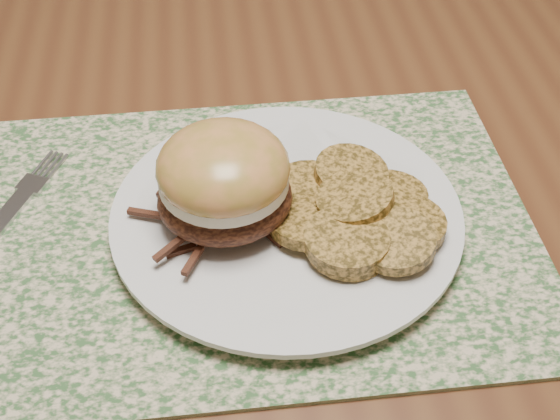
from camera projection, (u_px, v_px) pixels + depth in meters
name	position (u px, v px, depth m)	size (l,w,h in m)	color
dining_table	(186.00, 123.00, 0.86)	(1.50, 0.90, 0.75)	#573219
placemat	(250.00, 229.00, 0.62)	(0.45, 0.33, 0.00)	#33592E
dinner_plate	(286.00, 218.00, 0.62)	(0.26, 0.26, 0.02)	silver
pork_sandwich	(224.00, 181.00, 0.58)	(0.11, 0.11, 0.08)	black
roasted_potatoes	(355.00, 212.00, 0.59)	(0.15, 0.16, 0.04)	olive
fork	(2.00, 222.00, 0.62)	(0.09, 0.17, 0.00)	#B4B3BB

